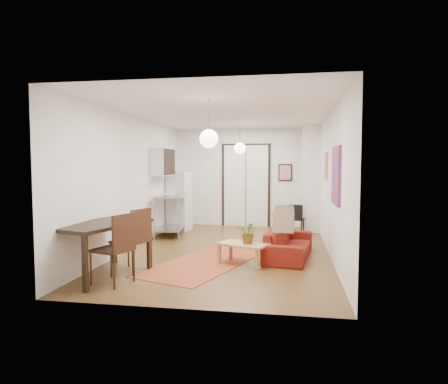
% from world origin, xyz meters
% --- Properties ---
extents(floor, '(7.00, 7.00, 0.00)m').
position_xyz_m(floor, '(0.00, 0.00, 0.00)').
color(floor, brown).
rests_on(floor, ground).
extents(ceiling, '(4.20, 7.00, 0.02)m').
position_xyz_m(ceiling, '(0.00, 0.00, 2.90)').
color(ceiling, white).
rests_on(ceiling, wall_back).
extents(wall_back, '(4.20, 0.02, 2.90)m').
position_xyz_m(wall_back, '(0.00, 3.50, 1.45)').
color(wall_back, white).
rests_on(wall_back, floor).
extents(wall_front, '(4.20, 0.02, 2.90)m').
position_xyz_m(wall_front, '(0.00, -3.50, 1.45)').
color(wall_front, white).
rests_on(wall_front, floor).
extents(wall_left, '(0.02, 7.00, 2.90)m').
position_xyz_m(wall_left, '(-2.10, 0.00, 1.45)').
color(wall_left, white).
rests_on(wall_left, floor).
extents(wall_right, '(0.02, 7.00, 2.90)m').
position_xyz_m(wall_right, '(2.10, 0.00, 1.45)').
color(wall_right, white).
rests_on(wall_right, floor).
extents(double_doors, '(1.44, 0.06, 2.50)m').
position_xyz_m(double_doors, '(0.00, 3.46, 1.20)').
color(double_doors, white).
rests_on(double_doors, wall_back).
extents(stub_partition, '(0.50, 0.10, 2.90)m').
position_xyz_m(stub_partition, '(1.85, 2.55, 1.45)').
color(stub_partition, white).
rests_on(stub_partition, floor).
extents(wall_cabinet, '(0.35, 1.00, 0.70)m').
position_xyz_m(wall_cabinet, '(-1.92, 1.50, 1.90)').
color(wall_cabinet, white).
rests_on(wall_cabinet, wall_left).
extents(painting_popart, '(0.05, 1.00, 1.00)m').
position_xyz_m(painting_popart, '(2.08, -1.25, 1.65)').
color(painting_popart, red).
rests_on(painting_popart, wall_right).
extents(painting_abstract, '(0.05, 0.50, 0.60)m').
position_xyz_m(painting_abstract, '(2.08, 0.80, 1.80)').
color(painting_abstract, '#F3E6CB').
rests_on(painting_abstract, wall_right).
extents(poster_back, '(0.40, 0.03, 0.50)m').
position_xyz_m(poster_back, '(1.15, 3.47, 1.60)').
color(poster_back, red).
rests_on(poster_back, wall_back).
extents(print_left, '(0.03, 0.44, 0.54)m').
position_xyz_m(print_left, '(-2.07, 2.00, 1.95)').
color(print_left, brown).
rests_on(print_left, wall_left).
extents(pendant_back, '(0.30, 0.30, 0.80)m').
position_xyz_m(pendant_back, '(0.00, 2.00, 2.25)').
color(pendant_back, white).
rests_on(pendant_back, ceiling).
extents(pendant_front, '(0.30, 0.30, 0.80)m').
position_xyz_m(pendant_front, '(0.00, -2.00, 2.25)').
color(pendant_front, white).
rests_on(pendant_front, ceiling).
extents(kilim_rug, '(2.36, 3.71, 0.01)m').
position_xyz_m(kilim_rug, '(-0.16, -0.85, 0.00)').
color(kilim_rug, '#AA492A').
rests_on(kilim_rug, floor).
extents(sofa, '(1.99, 1.00, 0.56)m').
position_xyz_m(sofa, '(1.28, -0.40, 0.28)').
color(sofa, maroon).
rests_on(sofa, floor).
extents(coffee_table, '(1.02, 0.82, 0.40)m').
position_xyz_m(coffee_table, '(0.46, -1.14, 0.34)').
color(coffee_table, '#AC8151').
rests_on(coffee_table, floor).
extents(potted_plant, '(0.44, 0.42, 0.39)m').
position_xyz_m(potted_plant, '(0.56, -1.14, 0.59)').
color(potted_plant, '#367132').
rests_on(potted_plant, coffee_table).
extents(kitchen_counter, '(0.86, 1.44, 1.04)m').
position_xyz_m(kitchen_counter, '(-1.74, 1.53, 0.70)').
color(kitchen_counter, '#AEB1B2').
rests_on(kitchen_counter, floor).
extents(bowl, '(0.31, 0.31, 0.06)m').
position_xyz_m(bowl, '(-1.75, 1.23, 1.07)').
color(bowl, silver).
rests_on(bowl, kitchen_counter).
extents(soap_bottle, '(0.13, 0.12, 0.22)m').
position_xyz_m(soap_bottle, '(-1.75, 1.78, 1.15)').
color(soap_bottle, '#5286B3').
rests_on(soap_bottle, kitchen_counter).
extents(fridge, '(0.65, 0.65, 1.63)m').
position_xyz_m(fridge, '(-1.75, 2.40, 0.81)').
color(fridge, silver).
rests_on(fridge, floor).
extents(dining_table, '(1.35, 1.80, 0.89)m').
position_xyz_m(dining_table, '(-1.75, -2.26, 0.79)').
color(dining_table, black).
rests_on(dining_table, floor).
extents(dining_chair_near, '(0.65, 0.81, 1.10)m').
position_xyz_m(dining_chair_near, '(-1.40, -1.80, 0.64)').
color(dining_chair_near, '#3B2312').
rests_on(dining_chair_near, floor).
extents(dining_chair_far, '(0.65, 0.81, 1.10)m').
position_xyz_m(dining_chair_far, '(-1.40, -2.50, 0.64)').
color(dining_chair_far, '#3B2312').
rests_on(dining_chair_far, floor).
extents(black_side_chair, '(0.43, 0.43, 0.79)m').
position_xyz_m(black_side_chair, '(1.49, 2.44, 0.45)').
color(black_side_chair, black).
rests_on(black_side_chair, floor).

